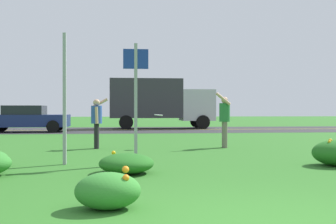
{
  "coord_description": "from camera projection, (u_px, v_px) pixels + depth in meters",
  "views": [
    {
      "loc": [
        -1.41,
        -3.95,
        1.22
      ],
      "look_at": [
        -0.13,
        7.97,
        1.15
      ],
      "focal_mm": 44.19,
      "sensor_mm": 36.0,
      "label": 1
    }
  ],
  "objects": [
    {
      "name": "daylily_clump_mid_left",
      "position": [
        126.0,
        163.0,
        7.91
      ],
      "size": [
        1.05,
        1.15,
        0.39
      ],
      "color": "#23661E",
      "rests_on": "ground"
    },
    {
      "name": "sign_post_near_path",
      "position": [
        65.0,
        99.0,
        9.18
      ],
      "size": [
        0.07,
        0.1,
        2.93
      ],
      "color": "#93969B",
      "rests_on": "ground"
    },
    {
      "name": "sign_post_by_roadside",
      "position": [
        136.0,
        91.0,
        9.22
      ],
      "size": [
        0.56,
        0.1,
        2.7
      ],
      "color": "#93969B",
      "rests_on": "ground"
    },
    {
      "name": "highway_strip",
      "position": [
        147.0,
        130.0,
        25.11
      ],
      "size": [
        120.0,
        7.8,
        0.01
      ],
      "primitive_type": "cube",
      "color": "#2D2D30",
      "rests_on": "ground"
    },
    {
      "name": "highway_center_stripe",
      "position": [
        147.0,
        130.0,
        25.11
      ],
      "size": [
        120.0,
        0.16,
        0.0
      ],
      "primitive_type": "cube",
      "color": "yellow",
      "rests_on": "ground"
    },
    {
      "name": "car_navy_center_left",
      "position": [
        26.0,
        119.0,
        22.64
      ],
      "size": [
        4.5,
        2.0,
        1.45
      ],
      "color": "navy",
      "rests_on": "ground"
    },
    {
      "name": "person_catcher_green_shirt",
      "position": [
        224.0,
        117.0,
        13.26
      ],
      "size": [
        0.51,
        0.49,
        1.77
      ],
      "color": "#287038",
      "rests_on": "ground"
    },
    {
      "name": "box_truck_silver",
      "position": [
        160.0,
        101.0,
        26.94
      ],
      "size": [
        6.7,
        2.46,
        3.2
      ],
      "color": "#B7BABF",
      "rests_on": "ground"
    },
    {
      "name": "daylily_clump_near_camera",
      "position": [
        108.0,
        191.0,
        5.05
      ],
      "size": [
        0.81,
        0.65,
        0.51
      ],
      "color": "#337F2D",
      "rests_on": "ground"
    },
    {
      "name": "person_thrower_blue_shirt",
      "position": [
        97.0,
        119.0,
        12.95
      ],
      "size": [
        0.52,
        0.49,
        1.6
      ],
      "color": "#2D4C9E",
      "rests_on": "ground"
    },
    {
      "name": "ground_plane",
      "position": [
        164.0,
        144.0,
        14.6
      ],
      "size": [
        120.0,
        120.0,
        0.0
      ],
      "primitive_type": "plane",
      "color": "#2D6B23"
    },
    {
      "name": "frisbee_white",
      "position": [
        158.0,
        115.0,
        13.0
      ],
      "size": [
        0.27,
        0.27,
        0.05
      ],
      "color": "white"
    }
  ]
}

